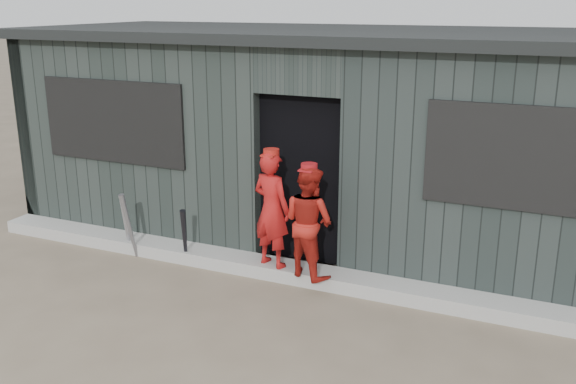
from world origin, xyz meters
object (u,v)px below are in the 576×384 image
at_px(bat_left, 126,225).
at_px(dugout, 342,136).
at_px(bat_right, 185,237).
at_px(player_grey_back, 351,215).
at_px(player_red_left, 272,209).
at_px(bat_mid, 129,226).
at_px(player_red_right, 309,222).

height_order(bat_left, dugout, dugout).
bearing_deg(dugout, bat_right, -124.14).
bearing_deg(bat_left, bat_right, -0.65).
distance_m(player_grey_back, dugout, 1.39).
distance_m(bat_right, player_red_left, 1.16).
relative_size(bat_mid, dugout, 0.10).
distance_m(bat_left, player_grey_back, 2.70).
distance_m(bat_left, player_red_left, 1.95).
bearing_deg(bat_mid, player_grey_back, 18.45).
relative_size(player_red_left, player_grey_back, 1.03).
bearing_deg(dugout, player_grey_back, -65.09).
relative_size(player_red_right, dugout, 0.14).
height_order(player_red_left, player_red_right, player_red_left).
xyz_separation_m(bat_mid, dugout, (1.95, 1.93, 0.88)).
height_order(player_red_right, dugout, dugout).
xyz_separation_m(player_red_right, player_grey_back, (0.22, 0.72, -0.12)).
bearing_deg(player_grey_back, player_red_right, 82.40).
bearing_deg(dugout, bat_left, -138.61).
xyz_separation_m(bat_left, player_grey_back, (2.59, 0.72, 0.26)).
bearing_deg(player_red_left, player_red_right, -174.49).
xyz_separation_m(bat_left, dugout, (2.07, 1.83, 0.92)).
distance_m(bat_mid, bat_right, 0.71).
distance_m(bat_right, player_grey_back, 1.93).
bearing_deg(bat_right, dugout, 55.86).
relative_size(bat_mid, player_grey_back, 0.65).
xyz_separation_m(bat_right, player_red_left, (1.07, 0.09, 0.44)).
xyz_separation_m(bat_left, bat_right, (0.83, -0.01, -0.02)).
bearing_deg(player_grey_back, bat_left, 25.20).
bearing_deg(player_grey_back, bat_mid, 28.19).
bearing_deg(dugout, player_red_left, -95.72).
relative_size(bat_left, dugout, 0.09).
bearing_deg(player_red_right, player_red_left, 11.46).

